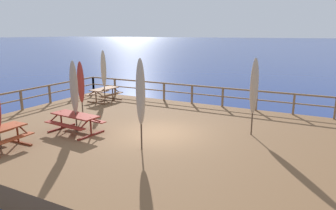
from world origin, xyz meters
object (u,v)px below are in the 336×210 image
(picnic_table_mid_centre, at_px, (75,119))
(patio_umbrella_tall_mid_right, at_px, (104,69))
(patio_umbrella_short_mid, at_px, (254,87))
(patio_umbrella_tall_back_left, at_px, (74,88))
(patio_umbrella_short_back, at_px, (81,83))
(picnic_table_back_right, at_px, (1,134))
(patio_umbrella_short_front, at_px, (141,93))
(picnic_table_mid_left, at_px, (104,92))

(picnic_table_mid_centre, bearing_deg, patio_umbrella_tall_mid_right, 117.48)
(picnic_table_mid_centre, height_order, patio_umbrella_short_mid, patio_umbrella_short_mid)
(patio_umbrella_tall_back_left, relative_size, patio_umbrella_short_back, 1.08)
(patio_umbrella_short_mid, distance_m, patio_umbrella_short_back, 7.89)
(picnic_table_back_right, bearing_deg, picnic_table_mid_centre, 69.10)
(patio_umbrella_short_back, bearing_deg, picnic_table_back_right, -86.75)
(patio_umbrella_short_front, bearing_deg, patio_umbrella_short_back, 155.53)
(picnic_table_back_right, bearing_deg, patio_umbrella_short_front, 26.61)
(patio_umbrella_short_mid, bearing_deg, patio_umbrella_short_front, -132.19)
(patio_umbrella_tall_mid_right, bearing_deg, patio_umbrella_short_front, -42.61)
(patio_umbrella_tall_mid_right, distance_m, patio_umbrella_short_front, 8.50)
(patio_umbrella_tall_back_left, bearing_deg, patio_umbrella_short_mid, 25.36)
(picnic_table_mid_left, height_order, patio_umbrella_short_mid, patio_umbrella_short_mid)
(patio_umbrella_short_mid, bearing_deg, picnic_table_mid_centre, -155.06)
(patio_umbrella_tall_mid_right, height_order, patio_umbrella_short_front, patio_umbrella_short_front)
(patio_umbrella_short_back, bearing_deg, patio_umbrella_tall_mid_right, 113.38)
(picnic_table_mid_left, height_order, picnic_table_mid_centre, same)
(patio_umbrella_tall_mid_right, xyz_separation_m, patio_umbrella_short_mid, (9.34, -2.34, 0.04))
(patio_umbrella_tall_back_left, bearing_deg, patio_umbrella_short_back, 126.33)
(picnic_table_mid_left, xyz_separation_m, patio_umbrella_short_back, (1.54, -3.57, 1.19))
(patio_umbrella_short_back, bearing_deg, patio_umbrella_short_mid, 9.32)
(patio_umbrella_tall_mid_right, xyz_separation_m, patio_umbrella_tall_back_left, (2.88, -5.41, -0.04))
(patio_umbrella_short_mid, bearing_deg, patio_umbrella_short_back, -170.68)
(picnic_table_mid_left, xyz_separation_m, patio_umbrella_short_mid, (9.32, -2.30, 1.42))
(picnic_table_mid_left, height_order, picnic_table_back_right, same)
(picnic_table_back_right, distance_m, patio_umbrella_short_mid, 9.51)
(patio_umbrella_tall_mid_right, distance_m, patio_umbrella_short_back, 3.95)
(patio_umbrella_tall_mid_right, relative_size, patio_umbrella_short_back, 1.11)
(patio_umbrella_tall_back_left, bearing_deg, picnic_table_mid_left, 118.05)
(patio_umbrella_tall_mid_right, relative_size, patio_umbrella_tall_back_left, 1.02)
(picnic_table_mid_centre, relative_size, patio_umbrella_tall_back_left, 0.77)
(picnic_table_mid_centre, relative_size, patio_umbrella_short_mid, 0.73)
(picnic_table_mid_centre, xyz_separation_m, picnic_table_back_right, (-0.99, -2.59, -0.02))
(patio_umbrella_short_back, bearing_deg, patio_umbrella_tall_back_left, -53.67)
(picnic_table_back_right, relative_size, patio_umbrella_short_back, 0.60)
(picnic_table_mid_centre, height_order, patio_umbrella_short_front, patio_umbrella_short_front)
(patio_umbrella_short_mid, bearing_deg, picnic_table_mid_left, 166.15)
(patio_umbrella_short_mid, height_order, patio_umbrella_short_back, patio_umbrella_short_mid)
(patio_umbrella_tall_back_left, distance_m, patio_umbrella_short_back, 2.22)
(picnic_table_back_right, height_order, patio_umbrella_tall_back_left, patio_umbrella_tall_back_left)
(picnic_table_mid_centre, height_order, patio_umbrella_tall_back_left, patio_umbrella_tall_back_left)
(patio_umbrella_tall_mid_right, relative_size, patio_umbrella_short_mid, 0.98)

